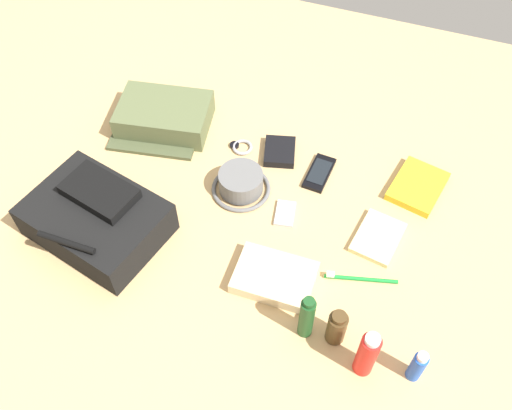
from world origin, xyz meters
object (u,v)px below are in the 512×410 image
object	(u,v)px
bucket_hat	(241,183)
sunscreen_spray	(367,354)
deodorant_spray	(417,366)
wallet	(280,152)
toothbrush	(357,278)
notepad	(378,237)
shampoo_bottle	(307,317)
media_player	(285,213)
paperback_novel	(418,187)
backpack	(97,218)
cell_phone	(319,173)
wristwatch	(241,147)
cologne_bottle	(337,327)
toiletry_pouch	(164,117)
folded_towel	(275,277)

from	to	relation	value
bucket_hat	sunscreen_spray	bearing A→B (deg)	138.68
deodorant_spray	wallet	size ratio (longest dim) A/B	1.02
toothbrush	notepad	distance (m)	0.14
shampoo_bottle	media_player	size ratio (longest dim) A/B	1.70
deodorant_spray	sunscreen_spray	size ratio (longest dim) A/B	0.69
shampoo_bottle	paperback_novel	world-z (taller)	shampoo_bottle
shampoo_bottle	backpack	bearing A→B (deg)	-8.87
deodorant_spray	cell_phone	distance (m)	0.63
bucket_hat	sunscreen_spray	distance (m)	0.60
toothbrush	notepad	bearing A→B (deg)	-99.40
bucket_hat	wristwatch	bearing A→B (deg)	-69.44
cologne_bottle	toothbrush	distance (m)	0.18
backpack	toiletry_pouch	distance (m)	0.42
cologne_bottle	shampoo_bottle	distance (m)	0.08
shampoo_bottle	wristwatch	xyz separation A→B (m)	(0.35, -0.50, -0.07)
deodorant_spray	toothbrush	world-z (taller)	deodorant_spray
backpack	shampoo_bottle	size ratio (longest dim) A/B	2.53
sunscreen_spray	shampoo_bottle	size ratio (longest dim) A/B	1.04
wristwatch	folded_towel	distance (m)	0.47
backpack	cell_phone	world-z (taller)	backpack
sunscreen_spray	bucket_hat	bearing A→B (deg)	-41.32
toothbrush	folded_towel	xyz separation A→B (m)	(0.20, 0.08, 0.01)
notepad	folded_towel	xyz separation A→B (m)	(0.22, 0.22, 0.01)
bucket_hat	toothbrush	size ratio (longest dim) A/B	0.92
bucket_hat	toothbrush	xyz separation A→B (m)	(-0.38, 0.17, -0.02)
sunscreen_spray	paperback_novel	bearing A→B (deg)	-92.46
toiletry_pouch	deodorant_spray	xyz separation A→B (m)	(-0.88, 0.53, 0.01)
cologne_bottle	wallet	size ratio (longest dim) A/B	1.03
backpack	shampoo_bottle	bearing A→B (deg)	171.13
shampoo_bottle	paperback_novel	size ratio (longest dim) A/B	0.80
cologne_bottle	notepad	xyz separation A→B (m)	(-0.04, -0.31, -0.05)
toiletry_pouch	cell_phone	size ratio (longest dim) A/B	2.21
media_player	wallet	distance (m)	0.22
cell_phone	sunscreen_spray	bearing A→B (deg)	115.81
wristwatch	shampoo_bottle	bearing A→B (deg)	125.07
sunscreen_spray	toothbrush	xyz separation A→B (m)	(0.07, -0.22, -0.07)
wallet	sunscreen_spray	bearing A→B (deg)	109.75
toiletry_pouch	shampoo_bottle	xyz separation A→B (m)	(-0.61, 0.51, 0.04)
cologne_bottle	paperback_novel	world-z (taller)	cologne_bottle
notepad	folded_towel	distance (m)	0.31
toiletry_pouch	bucket_hat	xyz separation A→B (m)	(-0.31, 0.16, -0.01)
cologne_bottle	notepad	distance (m)	0.32
toiletry_pouch	bucket_hat	size ratio (longest dim) A/B	1.80
notepad	backpack	bearing A→B (deg)	26.94
wallet	toiletry_pouch	bearing A→B (deg)	-13.60
sunscreen_spray	shampoo_bottle	world-z (taller)	sunscreen_spray
sunscreen_spray	wristwatch	xyz separation A→B (m)	(0.50, -0.54, -0.07)
backpack	shampoo_bottle	distance (m)	0.61
wristwatch	sunscreen_spray	bearing A→B (deg)	132.83
backpack	wallet	distance (m)	0.57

